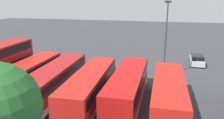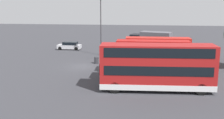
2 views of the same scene
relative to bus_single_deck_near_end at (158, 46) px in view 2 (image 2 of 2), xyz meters
name	(u,v)px [view 2 (image 2 of 2)]	position (x,y,z in m)	size (l,w,h in m)	color
ground_plane	(84,66)	(8.89, -10.20, -1.62)	(140.00, 140.00, 0.00)	#38383D
bus_single_deck_near_end	(158,46)	(0.00, 0.00, 0.00)	(2.87, 10.45, 2.95)	red
bus_single_deck_second	(153,49)	(3.61, -0.89, 0.00)	(2.75, 10.87, 2.95)	#B71411
bus_single_deck_third	(159,54)	(6.96, -0.16, 0.00)	(3.21, 11.29, 2.95)	red
bus_single_deck_fourth	(156,59)	(10.88, -0.67, 0.00)	(3.23, 11.95, 2.95)	#A51919
bus_single_deck_fifth	(157,66)	(14.30, -0.70, 0.00)	(2.92, 11.80, 2.95)	red
bus_double_decker_sixth	(157,66)	(17.88, -0.86, 0.83)	(3.21, 11.08, 4.55)	#A51919
box_truck_blue	(151,40)	(-6.60, -0.87, 0.09)	(4.76, 7.91, 3.20)	#595960
car_hatchback_silver	(70,46)	(-3.94, -15.84, -0.92)	(1.85, 4.24, 1.43)	silver
lamp_post_tall	(101,23)	(0.63, -9.19, 3.66)	(0.70, 0.30, 9.17)	#38383D
waste_bin_yellow	(96,60)	(6.97, -8.83, -1.14)	(0.60, 0.60, 0.95)	#333338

